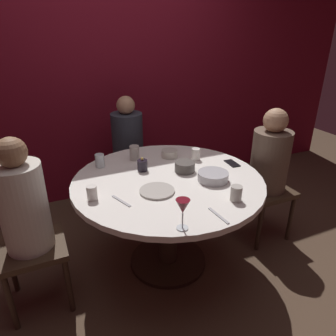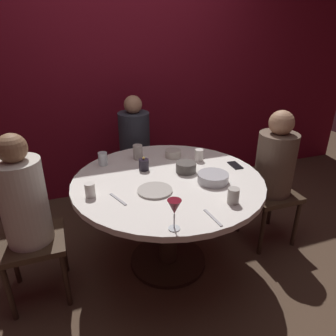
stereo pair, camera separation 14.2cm
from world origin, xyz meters
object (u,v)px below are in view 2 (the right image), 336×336
bowl_serving_large (213,178)px  cup_by_left_diner (138,152)px  wine_glass (174,208)px  bowl_small_white (173,154)px  seated_diner_left (24,205)px  seated_diner_right (275,165)px  dinner_plate (155,190)px  cup_center_front (199,155)px  candle_holder (144,165)px  seated_diner_back (135,141)px  cup_far_edge (90,190)px  cell_phone (235,165)px  bowl_salad_center (186,167)px  dining_table (168,197)px  cup_near_candle (233,196)px  cup_by_right_diner (103,159)px

bowl_serving_large → cup_by_left_diner: bearing=123.4°
wine_glass → cup_by_left_diner: 1.00m
bowl_small_white → cup_by_left_diner: size_ratio=1.10×
seated_diner_left → seated_diner_right: seated_diner_left is taller
dinner_plate → cup_center_front: 0.62m
cup_by_left_diner → wine_glass: bearing=-93.9°
candle_holder → bowl_serving_large: bearing=-42.0°
seated_diner_right → cup_by_left_diner: size_ratio=9.88×
seated_diner_back → cup_far_edge: seated_diner_back is taller
dinner_plate → cell_phone: size_ratio=1.65×
dinner_plate → cup_far_edge: bearing=169.4°
dinner_plate → cup_center_front: size_ratio=2.47×
candle_holder → cup_center_front: bearing=3.0°
seated_diner_back → candle_holder: bearing=-9.0°
dinner_plate → bowl_salad_center: bearing=34.0°
dining_table → cup_center_front: (0.34, 0.22, 0.20)m
seated_diner_left → cup_center_front: bearing=9.7°
dinner_plate → dining_table: bearing=46.0°
cup_near_candle → cup_center_front: size_ratio=1.05×
seated_diner_left → wine_glass: bearing=-36.9°
seated_diner_right → bowl_small_white: seated_diner_right is taller
seated_diner_left → seated_diner_right: 1.87m
bowl_small_white → cup_by_right_diner: 0.57m
dining_table → bowl_small_white: bowl_small_white is taller
wine_glass → cell_phone: 0.96m
dinner_plate → cell_phone: bearing=14.2°
seated_diner_left → seated_diner_right: size_ratio=1.02×
seated_diner_back → cup_near_candle: 1.44m
dining_table → cup_by_right_diner: bearing=134.9°
cup_by_left_diner → cup_by_right_diner: (-0.29, -0.02, -0.01)m
dinner_plate → cup_far_edge: cup_far_edge is taller
bowl_small_white → wine_glass: bearing=-110.4°
bowl_small_white → seated_diner_right: bearing=-25.6°
dining_table → seated_diner_left: 0.95m
dining_table → seated_diner_left: size_ratio=1.14×
candle_holder → cup_by_left_diner: cup_by_left_diner is taller
seated_diner_left → cup_by_left_diner: (0.84, 0.42, 0.08)m
seated_diner_right → bowl_serving_large: 0.67m
dining_table → cell_phone: size_ratio=9.67×
dining_table → bowl_salad_center: (0.16, 0.06, 0.19)m
dining_table → cup_by_right_diner: cup_by_right_diner is taller
cup_center_front → seated_diner_right: bearing=-20.9°
bowl_small_white → seated_diner_back: bearing=106.0°
cup_by_right_diner → bowl_serving_large: bearing=-39.7°
seated_diner_back → dinner_plate: (-0.15, -1.11, 0.05)m
bowl_serving_large → cup_by_right_diner: cup_by_right_diner is taller
candle_holder → bowl_salad_center: size_ratio=0.70×
dining_table → cup_by_left_diner: 0.48m
candle_holder → cup_far_edge: candle_holder is taller
seated_diner_right → bowl_serving_large: (-0.65, -0.16, 0.07)m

